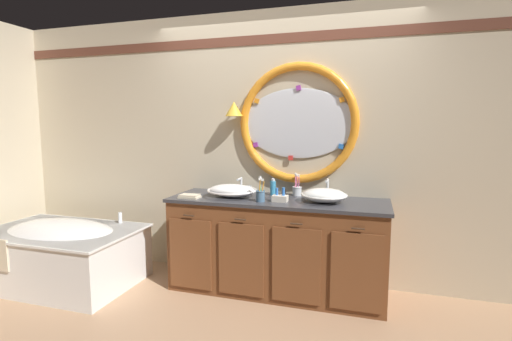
{
  "coord_description": "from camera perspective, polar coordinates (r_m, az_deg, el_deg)",
  "views": [
    {
      "loc": [
        0.85,
        -2.97,
        1.52
      ],
      "look_at": [
        -0.14,
        0.25,
        1.11
      ],
      "focal_mm": 26.26,
      "sensor_mm": 36.0,
      "label": 1
    }
  ],
  "objects": [
    {
      "name": "faucet_set_right",
      "position": [
        3.51,
        10.82,
        -2.9
      ],
      "size": [
        0.22,
        0.14,
        0.17
      ],
      "color": "silver",
      "rests_on": "vanity_counter"
    },
    {
      "name": "vanity_counter",
      "position": [
        3.49,
        3.18,
        -11.23
      ],
      "size": [
        1.95,
        0.65,
        0.86
      ],
      "color": "brown",
      "rests_on": "ground_plane"
    },
    {
      "name": "toothbrush_holder_right",
      "position": [
        3.55,
        6.27,
        -3.0
      ],
      "size": [
        0.09,
        0.09,
        0.22
      ],
      "color": "silver",
      "rests_on": "vanity_counter"
    },
    {
      "name": "bathtub",
      "position": [
        4.12,
        -27.5,
        -10.72
      ],
      "size": [
        1.45,
        0.92,
        0.63
      ],
      "color": "white",
      "rests_on": "ground_plane"
    },
    {
      "name": "sink_basin_right",
      "position": [
        3.27,
        10.35,
        -3.73
      ],
      "size": [
        0.39,
        0.39,
        0.12
      ],
      "color": "white",
      "rests_on": "vanity_counter"
    },
    {
      "name": "faucet_set_left",
      "position": [
        3.7,
        -2.31,
        -2.42
      ],
      "size": [
        0.21,
        0.13,
        0.15
      ],
      "color": "silver",
      "rests_on": "vanity_counter"
    },
    {
      "name": "toiletry_basket",
      "position": [
        3.26,
        3.69,
        -4.17
      ],
      "size": [
        0.13,
        0.09,
        0.12
      ],
      "color": "beige",
      "rests_on": "vanity_counter"
    },
    {
      "name": "ground_plane",
      "position": [
        3.45,
        1.02,
        -19.19
      ],
      "size": [
        14.0,
        14.0,
        0.0
      ],
      "primitive_type": "plane",
      "color": "tan"
    },
    {
      "name": "toothbrush_holder_left",
      "position": [
        3.25,
        0.68,
        -3.76
      ],
      "size": [
        0.09,
        0.09,
        0.22
      ],
      "color": "slate",
      "rests_on": "vanity_counter"
    },
    {
      "name": "soap_dispenser",
      "position": [
        3.55,
        2.6,
        -2.6
      ],
      "size": [
        0.05,
        0.06,
        0.16
      ],
      "color": "#388EBC",
      "rests_on": "vanity_counter"
    },
    {
      "name": "sink_basin_left",
      "position": [
        3.47,
        -3.67,
        -3.06
      ],
      "size": [
        0.46,
        0.46,
        0.12
      ],
      "color": "white",
      "rests_on": "vanity_counter"
    },
    {
      "name": "back_wall_assembly",
      "position": [
        3.66,
        3.8,
        3.88
      ],
      "size": [
        6.4,
        0.26,
        2.6
      ],
      "color": "beige",
      "rests_on": "ground_plane"
    },
    {
      "name": "folded_hand_towel",
      "position": [
        3.46,
        -10.08,
        -3.89
      ],
      "size": [
        0.18,
        0.12,
        0.03
      ],
      "color": "beige",
      "rests_on": "vanity_counter"
    }
  ]
}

